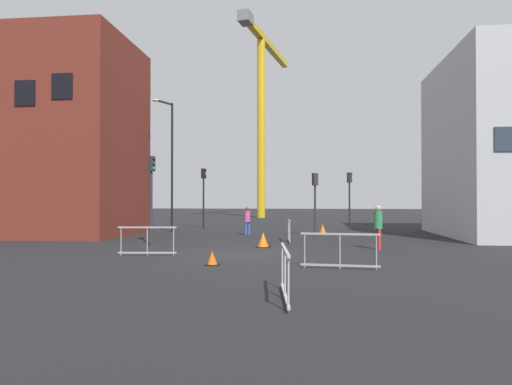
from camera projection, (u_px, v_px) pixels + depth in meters
The scene contains 17 objects.
ground at pixel (241, 254), 17.40m from camera, with size 160.00×160.00×0.00m, color black.
brick_building at pixel (47, 139), 26.70m from camera, with size 9.89×7.33×11.28m.
construction_crane at pixel (262, 93), 51.76m from camera, with size 4.28×17.87×20.98m.
streetlamp_tall at pixel (170, 157), 28.95m from camera, with size 0.89×1.66×8.24m.
traffic_light_far at pixel (350, 191), 31.88m from camera, with size 0.39×0.31×3.96m.
traffic_light_near at pixel (315, 193), 26.03m from camera, with size 0.38×0.35×3.59m.
traffic_light_island at pixel (151, 185), 20.89m from camera, with size 0.39×0.35×4.08m.
traffic_light_corner at pixel (204, 189), 32.40m from camera, with size 0.39×0.29×4.27m.
pedestrian_walking at pixel (378, 224), 18.99m from camera, with size 0.34×0.34×1.85m.
pedestrian_waiting at pixel (247, 219), 26.55m from camera, with size 0.34×0.34×1.63m.
safety_barrier_front at pixel (147, 240), 17.06m from camera, with size 2.19×0.28×1.08m.
safety_barrier_left_run at pixel (289, 230), 22.46m from camera, with size 0.22×2.03×1.08m.
safety_barrier_rear at pixel (285, 273), 9.60m from camera, with size 0.32×2.42×1.08m.
safety_barrier_mid_span at pixel (340, 250), 13.82m from camera, with size 2.38×0.28×1.08m.
traffic_cone_on_verge at pixel (212, 259), 14.56m from camera, with size 0.45×0.45×0.46m.
traffic_cone_striped at pixel (323, 229), 27.97m from camera, with size 0.56×0.56×0.56m.
traffic_cone_orange at pixel (263, 240), 19.99m from camera, with size 0.64×0.64×0.65m.
Camera 1 is at (2.53, -17.25, 2.12)m, focal length 32.05 mm.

